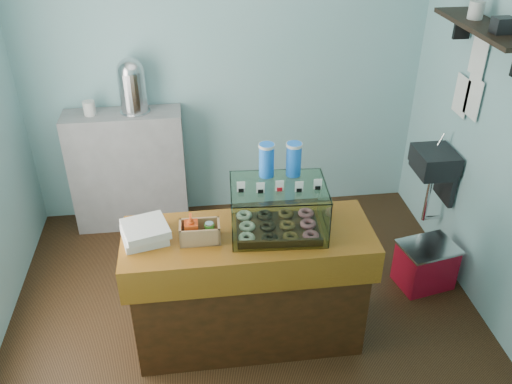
{
  "coord_description": "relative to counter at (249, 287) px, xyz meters",
  "views": [
    {
      "loc": [
        -0.3,
        -3.02,
        2.92
      ],
      "look_at": [
        0.06,
        -0.15,
        1.14
      ],
      "focal_mm": 38.0,
      "sensor_mm": 36.0,
      "label": 1
    }
  ],
  "objects": [
    {
      "name": "coffee_urn",
      "position": [
        -0.78,
        1.59,
        0.89
      ],
      "size": [
        0.25,
        0.25,
        0.47
      ],
      "color": "silver",
      "rests_on": "back_shelf"
    },
    {
      "name": "ground",
      "position": [
        0.0,
        0.25,
        -0.46
      ],
      "size": [
        3.5,
        3.5,
        0.0
      ],
      "primitive_type": "plane",
      "color": "black",
      "rests_on": "ground"
    },
    {
      "name": "pastry_boxes",
      "position": [
        -0.64,
        0.03,
        0.49
      ],
      "size": [
        0.33,
        0.33,
        0.11
      ],
      "rotation": [
        0.0,
        0.0,
        0.23
      ],
      "color": "silver",
      "rests_on": "counter"
    },
    {
      "name": "room_shell",
      "position": [
        0.03,
        0.26,
        1.25
      ],
      "size": [
        3.54,
        3.04,
        2.82
      ],
      "color": "#81BABC",
      "rests_on": "ground"
    },
    {
      "name": "display_case",
      "position": [
        0.2,
        0.05,
        0.62
      ],
      "size": [
        0.62,
        0.47,
        0.54
      ],
      "rotation": [
        0.0,
        0.0,
        -0.06
      ],
      "color": "#371F10",
      "rests_on": "counter"
    },
    {
      "name": "back_shelf",
      "position": [
        -0.9,
        1.57,
        0.09
      ],
      "size": [
        1.0,
        0.32,
        1.1
      ],
      "primitive_type": "cube",
      "color": "gray",
      "rests_on": "ground"
    },
    {
      "name": "condiment_crate",
      "position": [
        -0.32,
        -0.03,
        0.51
      ],
      "size": [
        0.25,
        0.16,
        0.19
      ],
      "rotation": [
        0.0,
        0.0,
        -0.02
      ],
      "color": "#AA8155",
      "rests_on": "counter"
    },
    {
      "name": "red_cooler",
      "position": [
        1.45,
        0.38,
        -0.27
      ],
      "size": [
        0.48,
        0.4,
        0.37
      ],
      "rotation": [
        0.0,
        0.0,
        0.2
      ],
      "color": "#A90D22",
      "rests_on": "ground"
    },
    {
      "name": "counter",
      "position": [
        0.0,
        0.0,
        0.0
      ],
      "size": [
        1.6,
        0.6,
        0.9
      ],
      "color": "#48210D",
      "rests_on": "ground"
    }
  ]
}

